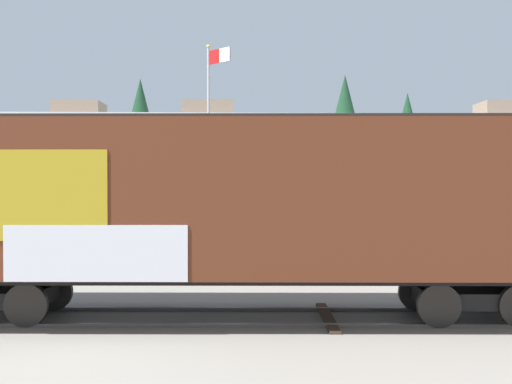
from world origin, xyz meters
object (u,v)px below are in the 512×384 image
parked_car_blue (157,247)px  parked_car_tan (470,247)px  parked_car_red (304,249)px  flagpole (211,129)px  freight_car (233,201)px

parked_car_blue → parked_car_tan: bearing=-2.3°
parked_car_red → parked_car_blue: bearing=172.5°
parked_car_blue → flagpole: bearing=67.9°
parked_car_tan → freight_car: bearing=-142.8°
freight_car → parked_car_blue: freight_car is taller
flagpole → parked_car_red: 7.35m
parked_car_blue → parked_car_red: bearing=-7.5°
freight_car → parked_car_red: (2.31, 5.91, -1.79)m
freight_car → parked_car_tan: size_ratio=3.83×
freight_car → parked_car_red: 6.59m
parked_car_red → flagpole: bearing=125.7°
freight_car → parked_car_blue: size_ratio=3.71×
parked_car_red → parked_car_tan: bearing=2.2°
flagpole → parked_car_blue: size_ratio=2.06×
freight_car → flagpole: 11.02m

